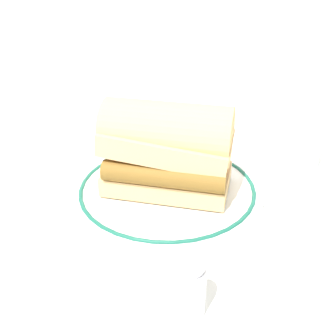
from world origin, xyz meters
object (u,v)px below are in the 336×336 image
object	(u,v)px
butter_knife	(123,141)
salt_shaker	(191,285)
sausage_sandwich	(168,148)
plate	(168,191)
drinking_glass	(298,145)

from	to	relation	value
butter_knife	salt_shaker	bearing A→B (deg)	-67.45
sausage_sandwich	salt_shaker	xyz separation A→B (m)	(0.05, -0.21, -0.04)
plate	butter_knife	xyz separation A→B (m)	(-0.10, 0.16, -0.00)
butter_knife	plate	bearing A→B (deg)	-57.03
plate	butter_knife	size ratio (longest dim) A/B	1.70
drinking_glass	salt_shaker	xyz separation A→B (m)	(-0.14, -0.32, -0.00)
plate	sausage_sandwich	size ratio (longest dim) A/B	1.50
sausage_sandwich	drinking_glass	world-z (taller)	sausage_sandwich
sausage_sandwich	butter_knife	size ratio (longest dim) A/B	1.13
plate	butter_knife	bearing A→B (deg)	122.97
salt_shaker	butter_knife	world-z (taller)	salt_shaker
drinking_glass	butter_knife	distance (m)	0.30
plate	salt_shaker	distance (m)	0.22
plate	drinking_glass	size ratio (longest dim) A/B	2.94
salt_shaker	butter_knife	size ratio (longest dim) A/B	0.47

